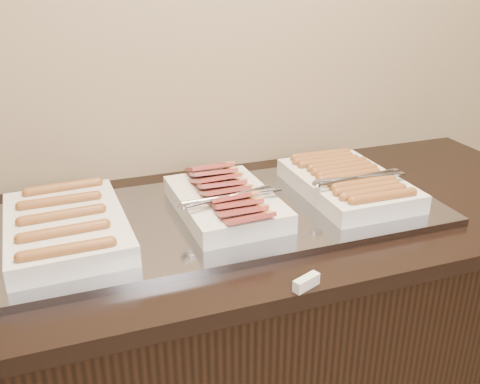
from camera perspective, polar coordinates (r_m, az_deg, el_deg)
name	(u,v)px	position (r m, az deg, el deg)	size (l,w,h in m)	color
counter	(222,356)	(1.64, -1.94, -17.04)	(2.06, 0.76, 0.90)	black
warming_tray	(213,217)	(1.39, -2.86, -2.69)	(1.20, 0.50, 0.02)	gray
dish_left	(66,226)	(1.32, -18.09, -3.45)	(0.28, 0.41, 0.07)	silver
dish_center	(226,200)	(1.37, -1.55, -0.89)	(0.27, 0.38, 0.09)	silver
dish_right	(348,182)	(1.51, 11.45, 1.05)	(0.27, 0.39, 0.08)	silver
label_holder	(306,282)	(1.12, 7.08, -9.55)	(0.06, 0.02, 0.03)	silver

